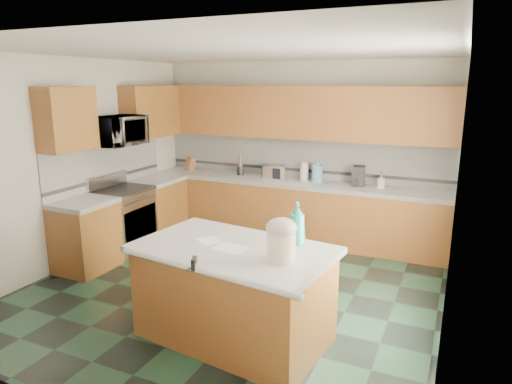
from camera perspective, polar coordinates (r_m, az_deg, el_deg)
The scene contains 52 objects.
floor at distance 5.52m, azimuth -2.99°, elevation -12.01°, with size 4.60×4.60×0.00m, color black.
ceiling at distance 4.99m, azimuth -3.39°, elevation 17.20°, with size 4.60×4.60×0.00m, color white.
wall_back at distance 7.19m, azimuth 5.46°, elevation 5.25°, with size 4.60×0.04×2.70m, color silver.
wall_front at distance 3.29m, azimuth -22.37°, elevation -5.78°, with size 4.60×0.04×2.70m, color silver.
wall_left at distance 6.48m, azimuth -21.70°, elevation 3.44°, with size 0.04×4.60×2.70m, color silver.
wall_right at distance 4.53m, azimuth 23.84°, elevation -0.78°, with size 0.04×4.60×2.70m, color silver.
back_base_cab at distance 7.09m, azimuth 4.44°, elevation -2.46°, with size 4.60×0.60×0.86m, color #4F3211.
back_countertop at distance 6.98m, azimuth 4.51°, elevation 1.17°, with size 4.60×0.64×0.06m, color white.
back_upper_cab at distance 6.96m, azimuth 5.06°, elevation 9.87°, with size 4.60×0.33×0.78m, color #4F3211.
back_backsplash at distance 7.18m, azimuth 5.35°, elevation 4.31°, with size 4.60×0.02×0.63m, color silver.
back_accent_band at distance 7.21m, azimuth 5.30°, elevation 2.77°, with size 4.60×0.01×0.05m, color black.
left_base_cab_rear at distance 7.41m, azimuth -12.21°, elevation -2.02°, with size 0.60×0.82×0.86m, color #4F3211.
left_counter_rear at distance 7.30m, azimuth -12.39°, elevation 1.46°, with size 0.64×0.82×0.06m, color white.
left_base_cab_front at distance 6.31m, azimuth -20.50°, elevation -5.34°, with size 0.60×0.72×0.86m, color #4F3211.
left_counter_front at distance 6.18m, azimuth -20.85°, elevation -1.30°, with size 0.64×0.72×0.06m, color white.
left_backsplash at distance 6.86m, azimuth -18.15°, elevation 3.27°, with size 0.02×2.30×0.63m, color silver.
left_accent_band at distance 6.90m, azimuth -18.00°, elevation 1.67°, with size 0.01×2.30×0.05m, color black.
left_upper_cab_rear at distance 7.35m, azimuth -13.03°, elevation 9.77°, with size 0.33×1.09×0.78m, color #4F3211.
left_upper_cab_front at distance 6.12m, azimuth -22.59°, elevation 8.40°, with size 0.33×0.72×0.78m, color #4F3211.
range_body at distance 6.82m, azimuth -16.16°, elevation -3.53°, with size 0.60×0.76×0.88m, color #B7B7BC.
range_oven_door at distance 6.65m, azimuth -14.23°, elevation -4.20°, with size 0.02×0.68×0.55m, color black.
range_cooktop at distance 6.70m, azimuth -16.41°, elevation 0.23°, with size 0.62×0.78×0.04m, color black.
range_handle at distance 6.53m, azimuth -14.21°, elevation -1.06°, with size 0.02×0.02×0.66m, color #B7B7BC.
range_backguard at distance 6.85m, azimuth -18.13°, elevation 1.41°, with size 0.06×0.76×0.18m, color #B7B7BC.
microwave at distance 6.57m, azimuth -16.90°, elevation 7.31°, with size 0.73×0.50×0.41m, color #B7B7BC.
island_base at distance 4.39m, azimuth -2.78°, elevation -12.82°, with size 1.69×0.97×0.86m, color #4F3211.
island_top at distance 4.21m, azimuth -2.86°, elevation -7.20°, with size 1.79×1.07×0.06m, color white.
island_bullnose at distance 3.78m, azimuth -6.62°, elevation -9.77°, with size 0.06×0.06×1.79m, color white.
treat_jar at distance 3.84m, azimuth 3.16°, elevation -6.79°, with size 0.24×0.24×0.25m, color white.
treat_jar_lid at distance 3.79m, azimuth 3.19°, elevation -4.45°, with size 0.26×0.26×0.16m, color beige.
treat_jar_knob at distance 3.77m, azimuth 3.20°, elevation -3.68°, with size 0.03×0.03×0.09m, color tan.
treat_jar_knob_end_l at distance 3.79m, azimuth 2.59°, elevation -3.60°, with size 0.05×0.05×0.05m, color tan.
treat_jar_knob_end_r at distance 3.76m, azimuth 3.82°, elevation -3.76°, with size 0.05×0.05×0.05m, color tan.
soap_bottle_island at distance 4.22m, azimuth 5.18°, elevation -3.92°, with size 0.15×0.15×0.40m, color teal.
paper_sheet_a at distance 4.16m, azimuth -3.20°, elevation -7.02°, with size 0.29×0.22×0.00m, color white.
paper_sheet_b at distance 4.36m, azimuth -5.89°, elevation -6.07°, with size 0.25×0.19×0.00m, color white.
clamp_body at distance 3.83m, azimuth -7.76°, elevation -8.84°, with size 0.03×0.11×0.10m, color black.
clamp_handle at distance 3.79m, azimuth -8.28°, elevation -9.45°, with size 0.02×0.02×0.08m, color black.
knife_block at distance 7.81m, azimuth -8.26°, elevation 3.50°, with size 0.13×0.11×0.23m, color #472814.
utensil_crock at distance 7.38m, azimuth -1.95°, elevation 2.68°, with size 0.11×0.11×0.14m, color black.
utensil_bundle at distance 7.35m, azimuth -1.96°, elevation 4.00°, with size 0.07×0.07×0.20m, color #472814.
toaster_oven at distance 7.11m, azimuth 2.23°, elevation 2.51°, with size 0.35×0.24×0.20m, color #B7B7BC.
toaster_oven_door at distance 7.01m, azimuth 1.89°, elevation 2.35°, with size 0.31×0.01×0.16m, color black.
paper_towel at distance 6.98m, azimuth 6.05°, elevation 2.58°, with size 0.12×0.12×0.28m, color white.
paper_towel_base at distance 7.01m, azimuth 6.02°, elevation 1.51°, with size 0.19×0.19×0.01m, color #B7B7BC.
water_jug at distance 6.88m, azimuth 7.65°, elevation 2.31°, with size 0.16×0.16×0.27m, color #5D98BD.
water_jug_neck at distance 6.85m, azimuth 7.69°, elevation 3.55°, with size 0.08×0.08×0.04m, color #5D98BD.
coffee_maker at distance 6.75m, azimuth 12.71°, elevation 1.99°, with size 0.17×0.19×0.29m, color black.
coffee_carafe at distance 6.73m, azimuth 12.59°, elevation 1.21°, with size 0.12×0.12×0.12m, color black.
soap_bottle_back at distance 6.67m, azimuth 15.33°, elevation 1.34°, with size 0.09×0.10×0.21m, color white.
soap_back_cap at distance 6.65m, azimuth 15.39°, elevation 2.34°, with size 0.02×0.02×0.03m, color red.
window_light_proxy at distance 4.30m, azimuth 23.57°, elevation 0.59°, with size 0.02×1.40×1.10m, color white.
Camera 1 is at (2.32, -4.41, 2.38)m, focal length 32.00 mm.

